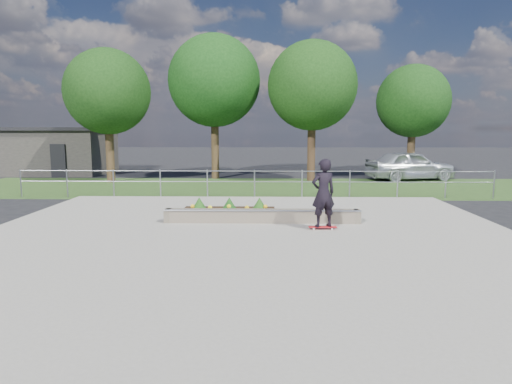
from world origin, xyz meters
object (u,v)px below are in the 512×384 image
planter_bed (229,211)px  grind_ledge (262,216)px  skateboarder (323,193)px  parked_car (410,165)px

planter_bed → grind_ledge: bearing=-39.4°
grind_ledge → skateboarder: 2.16m
skateboarder → parked_car: (6.53, 13.18, -0.26)m
planter_bed → parked_car: 14.73m
grind_ledge → skateboarder: bearing=-28.1°
skateboarder → parked_car: skateboarder is taller
parked_car → skateboarder: bearing=140.8°
skateboarder → parked_car: bearing=63.7°
grind_ledge → skateboarder: size_ratio=2.96×
planter_bed → parked_car: parked_car is taller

